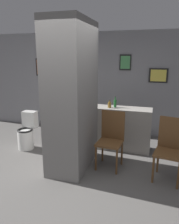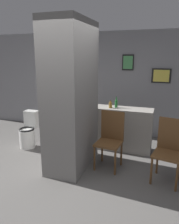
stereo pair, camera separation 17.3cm
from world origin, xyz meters
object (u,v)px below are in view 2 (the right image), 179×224
at_px(chair_near_pillar, 110,137).
at_px(chair_by_doorway, 169,148).
at_px(bottle_tall, 116,103).
at_px(toilet, 29,132).
at_px(bicycle, 72,126).

xyz_separation_m(chair_near_pillar, chair_by_doorway, (1.02, -0.14, 0.00)).
xyz_separation_m(chair_by_doorway, bottle_tall, (-1.11, 1.00, 0.45)).
height_order(toilet, chair_by_doorway, chair_by_doorway).
xyz_separation_m(chair_near_pillar, bottle_tall, (-0.09, 0.86, 0.45)).
bearing_deg(toilet, bicycle, 42.51).
distance_m(chair_by_doorway, bottle_tall, 1.56).
distance_m(toilet, bottle_tall, 2.07).
distance_m(chair_by_doorway, bicycle, 2.49).
xyz_separation_m(toilet, bicycle, (0.76, 0.69, 0.02)).
distance_m(chair_near_pillar, bottle_tall, 0.98).
relative_size(toilet, chair_by_doorway, 0.77).
relative_size(chair_near_pillar, bicycle, 0.64).
bearing_deg(toilet, bottle_tall, 17.20).
bearing_deg(bottle_tall, bicycle, 174.01).
bearing_deg(chair_near_pillar, toilet, 176.75).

